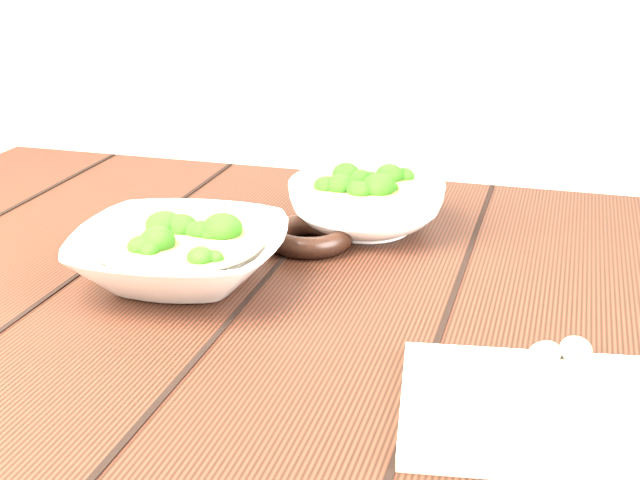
% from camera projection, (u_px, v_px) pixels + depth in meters
% --- Properties ---
extents(table, '(1.20, 0.80, 0.75)m').
position_uv_depth(table, '(288.00, 375.00, 1.00)').
color(table, black).
rests_on(table, ground).
extents(soup_bowl_front, '(0.25, 0.25, 0.07)m').
position_uv_depth(soup_bowl_front, '(180.00, 253.00, 0.94)').
color(soup_bowl_front, white).
rests_on(soup_bowl_front, table).
extents(soup_bowl_back, '(0.22, 0.22, 0.07)m').
position_uv_depth(soup_bowl_back, '(366.00, 203.00, 1.09)').
color(soup_bowl_back, white).
rests_on(soup_bowl_back, table).
extents(trivet, '(0.11, 0.11, 0.03)m').
position_uv_depth(trivet, '(309.00, 236.00, 1.04)').
color(trivet, black).
rests_on(trivet, table).
extents(napkin, '(0.24, 0.21, 0.01)m').
position_uv_depth(napkin, '(540.00, 409.00, 0.70)').
color(napkin, beige).
rests_on(napkin, table).
extents(spoon_left, '(0.05, 0.18, 0.01)m').
position_uv_depth(spoon_left, '(535.00, 372.00, 0.74)').
color(spoon_left, '#A19C8E').
rests_on(spoon_left, napkin).
extents(spoon_right, '(0.03, 0.18, 0.01)m').
position_uv_depth(spoon_right, '(575.00, 368.00, 0.74)').
color(spoon_right, '#A19C8E').
rests_on(spoon_right, napkin).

